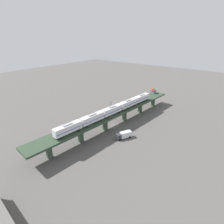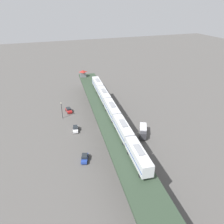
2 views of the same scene
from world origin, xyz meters
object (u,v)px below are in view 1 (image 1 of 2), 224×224
object	(u,v)px
subway_train	(112,110)
street_lamp	(111,104)
street_car_white	(103,116)
street_car_red	(119,108)
street_car_blue	(80,127)
delivery_truck	(124,135)
signal_hut	(153,91)

from	to	relation	value
subway_train	street_lamp	bearing A→B (deg)	-50.26
street_car_white	street_lamp	world-z (taller)	street_lamp
street_car_red	street_lamp	distance (m)	6.44
street_car_white	street_lamp	xyz separation A→B (m)	(3.08, -11.22, 3.17)
street_car_blue	delivery_truck	bearing A→B (deg)	-163.91
street_car_white	street_lamp	bearing A→B (deg)	-74.65
street_car_red	subway_train	bearing A→B (deg)	117.42
street_car_white	street_lamp	distance (m)	12.06
delivery_truck	street_car_blue	bearing A→B (deg)	16.09
delivery_truck	street_lamp	bearing A→B (deg)	-41.23
street_car_red	delivery_truck	xyz separation A→B (m)	(-21.84, 26.55, 0.82)
subway_train	street_car_red	bearing A→B (deg)	-62.58
street_car_blue	street_lamp	size ratio (longest dim) A/B	0.68
street_car_red	delivery_truck	size ratio (longest dim) A/B	0.61
subway_train	street_car_red	world-z (taller)	subway_train
street_car_red	street_lamp	bearing A→B (deg)	55.17
signal_hut	street_car_blue	size ratio (longest dim) A/B	0.74
signal_hut	street_car_red	distance (m)	26.54
street_car_blue	street_car_red	world-z (taller)	same
street_car_blue	street_lamp	bearing A→B (deg)	-85.02
street_car_red	street_car_white	distance (m)	15.83
street_car_red	signal_hut	bearing A→B (deg)	-117.94
subway_train	street_car_white	size ratio (longest dim) A/B	13.39
subway_train	delivery_truck	world-z (taller)	subway_train
signal_hut	street_lamp	xyz separation A→B (m)	(15.00, 26.86, -5.21)
subway_train	delivery_truck	size ratio (longest dim) A/B	8.37
street_car_white	street_car_blue	bearing A→B (deg)	88.00
street_car_red	street_car_white	bearing A→B (deg)	89.55
street_lamp	street_car_red	bearing A→B (deg)	-124.83
signal_hut	street_car_red	size ratio (longest dim) A/B	0.76
street_car_red	delivery_truck	world-z (taller)	delivery_truck
subway_train	street_lamp	distance (m)	24.02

